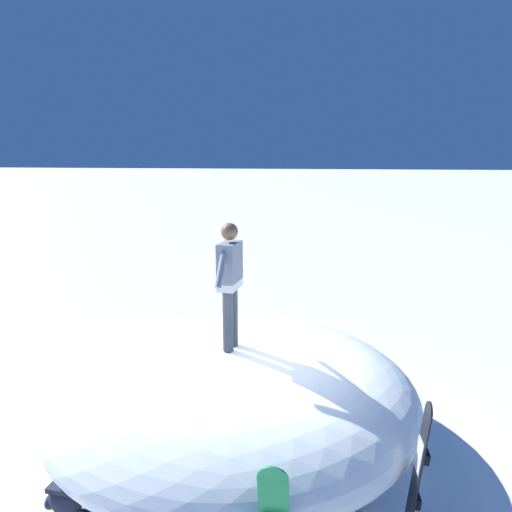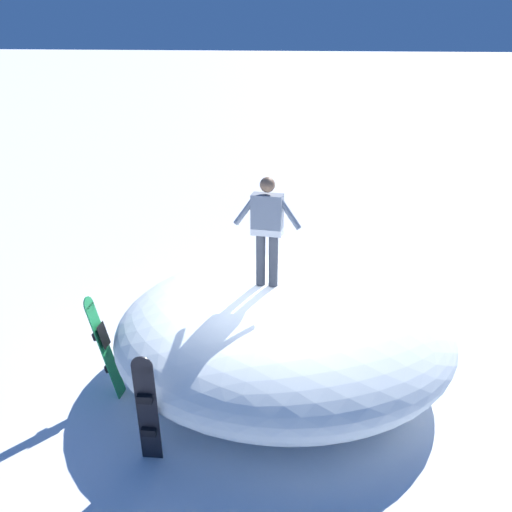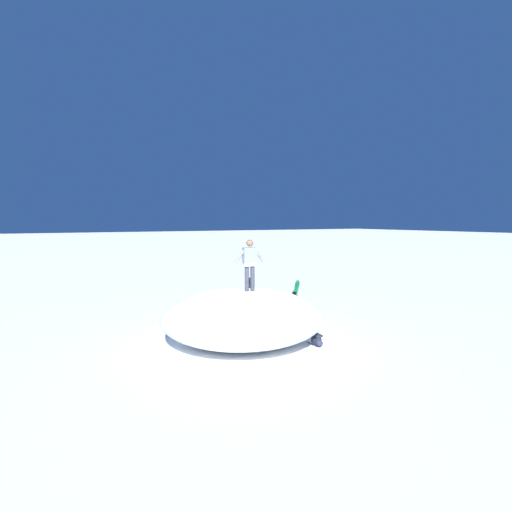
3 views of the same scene
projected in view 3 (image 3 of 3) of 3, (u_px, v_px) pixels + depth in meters
ground at (245, 333)px, 12.84m from camera, size 240.00×240.00×0.00m
snow_mound at (243, 316)px, 12.11m from camera, size 6.08×6.15×1.58m
snowboarder_standing at (250, 262)px, 12.11m from camera, size 0.27×1.02×1.68m
snowboard_primary_upright at (294, 301)px, 14.15m from camera, size 0.28×0.44×1.62m
snowboard_secondary_upright at (251, 297)px, 14.85m from camera, size 0.21×0.28×1.62m
backpack_near at (317, 340)px, 11.55m from camera, size 0.66×0.30×0.38m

